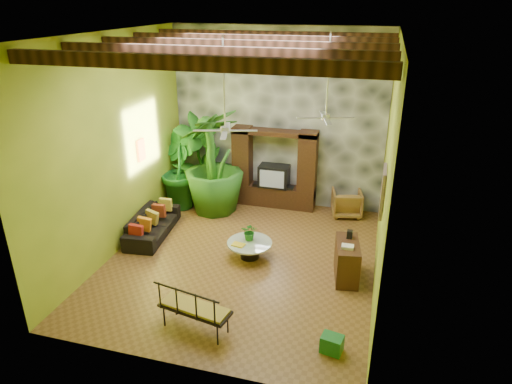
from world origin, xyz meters
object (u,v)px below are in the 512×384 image
(coffee_table, at_px, (250,248))
(tall_plant_c, at_px, (213,162))
(ceiling_fan_back, at_px, (326,108))
(green_bin, at_px, (332,344))
(side_console, at_px, (347,260))
(tall_plant_b, at_px, (178,168))
(entertainment_center, at_px, (274,174))
(iron_bench, at_px, (193,307))
(wicker_armchair, at_px, (347,203))
(tall_plant_a, at_px, (199,160))
(ceiling_fan_front, at_px, (225,120))
(sofa, at_px, (152,224))

(coffee_table, bearing_deg, tall_plant_c, 127.23)
(ceiling_fan_back, bearing_deg, coffee_table, -143.21)
(green_bin, bearing_deg, side_console, 89.51)
(ceiling_fan_back, relative_size, tall_plant_b, 0.81)
(entertainment_center, height_order, iron_bench, entertainment_center)
(wicker_armchair, bearing_deg, entertainment_center, -15.48)
(tall_plant_a, bearing_deg, side_console, -32.39)
(ceiling_fan_back, xyz_separation_m, iron_bench, (-1.70, -3.86, -2.85))
(wicker_armchair, relative_size, green_bin, 2.22)
(entertainment_center, xyz_separation_m, tall_plant_b, (-2.63, -0.76, 0.19))
(tall_plant_a, bearing_deg, tall_plant_c, -35.68)
(ceiling_fan_back, xyz_separation_m, coffee_table, (-1.46, -1.09, -3.15))
(ceiling_fan_back, height_order, iron_bench, ceiling_fan_back)
(ceiling_fan_front, distance_m, iron_bench, 3.64)
(tall_plant_b, distance_m, tall_plant_c, 1.15)
(sofa, distance_m, tall_plant_b, 2.05)
(entertainment_center, relative_size, iron_bench, 1.70)
(ceiling_fan_back, relative_size, green_bin, 5.10)
(tall_plant_b, bearing_deg, ceiling_fan_back, -15.58)
(ceiling_fan_front, bearing_deg, tall_plant_c, 116.14)
(sofa, height_order, tall_plant_a, tall_plant_a)
(ceiling_fan_back, xyz_separation_m, tall_plant_a, (-3.72, 1.54, -2.07))
(green_bin, bearing_deg, ceiling_fan_back, 101.89)
(wicker_armchair, height_order, side_console, side_console)
(ceiling_fan_back, xyz_separation_m, sofa, (-4.16, -0.69, -3.10))
(tall_plant_c, xyz_separation_m, side_console, (3.94, -2.45, -1.06))
(iron_bench, bearing_deg, tall_plant_c, 116.91)
(entertainment_center, distance_m, green_bin, 6.17)
(entertainment_center, relative_size, wicker_armchair, 2.96)
(coffee_table, height_order, side_console, side_console)
(side_console, bearing_deg, tall_plant_a, 138.74)
(side_console, relative_size, green_bin, 2.88)
(side_console, bearing_deg, ceiling_fan_back, 112.22)
(sofa, xyz_separation_m, coffee_table, (2.71, -0.40, -0.05))
(sofa, xyz_separation_m, side_console, (4.96, -0.64, 0.12))
(sofa, bearing_deg, tall_plant_c, -35.66)
(wicker_armchair, relative_size, side_console, 0.77)
(tall_plant_b, bearing_deg, tall_plant_a, 35.46)
(sofa, bearing_deg, entertainment_center, -50.40)
(wicker_armchair, bearing_deg, tall_plant_a, -8.50)
(tall_plant_b, bearing_deg, green_bin, -44.22)
(coffee_table, height_order, green_bin, coffee_table)
(ceiling_fan_front, distance_m, tall_plant_b, 4.32)
(tall_plant_b, bearing_deg, iron_bench, -63.32)
(iron_bench, xyz_separation_m, side_console, (2.50, 2.54, -0.13))
(ceiling_fan_front, relative_size, side_console, 1.77)
(ceiling_fan_front, xyz_separation_m, tall_plant_c, (-1.34, 2.72, -1.92))
(sofa, bearing_deg, side_console, -103.38)
(ceiling_fan_front, relative_size, coffee_table, 1.77)
(tall_plant_c, bearing_deg, coffee_table, -52.77)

